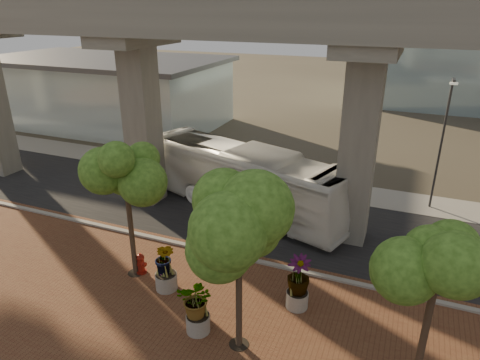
% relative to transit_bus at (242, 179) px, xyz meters
% --- Properties ---
extents(ground, '(160.00, 160.00, 0.00)m').
position_rel_transit_bus_xyz_m(ground, '(0.30, -3.03, -1.86)').
color(ground, '#3E372D').
rests_on(ground, ground).
extents(brick_plaza, '(70.00, 13.00, 0.06)m').
position_rel_transit_bus_xyz_m(brick_plaza, '(0.30, -11.03, -1.83)').
color(brick_plaza, brown).
rests_on(brick_plaza, ground).
extents(asphalt_road, '(90.00, 8.00, 0.04)m').
position_rel_transit_bus_xyz_m(asphalt_road, '(0.30, -1.03, -1.84)').
color(asphalt_road, black).
rests_on(asphalt_road, ground).
extents(curb_strip, '(70.00, 0.25, 0.16)m').
position_rel_transit_bus_xyz_m(curb_strip, '(0.30, -5.03, -1.78)').
color(curb_strip, gray).
rests_on(curb_strip, ground).
extents(far_sidewalk, '(90.00, 3.00, 0.06)m').
position_rel_transit_bus_xyz_m(far_sidewalk, '(0.30, 4.47, -1.83)').
color(far_sidewalk, gray).
rests_on(far_sidewalk, ground).
extents(transit_viaduct, '(72.00, 5.60, 12.40)m').
position_rel_transit_bus_xyz_m(transit_viaduct, '(0.30, -1.03, 5.42)').
color(transit_viaduct, gray).
rests_on(transit_viaduct, ground).
extents(station_pavilion, '(23.00, 13.00, 6.30)m').
position_rel_transit_bus_xyz_m(station_pavilion, '(-19.70, 12.97, 1.36)').
color(station_pavilion, silver).
rests_on(station_pavilion, ground).
extents(transit_bus, '(13.68, 7.10, 3.72)m').
position_rel_transit_bus_xyz_m(transit_bus, '(0.00, 0.00, 0.00)').
color(transit_bus, silver).
rests_on(transit_bus, ground).
extents(fire_hydrant, '(0.49, 0.44, 0.99)m').
position_rel_transit_bus_xyz_m(fire_hydrant, '(-1.64, -7.74, -1.33)').
color(fire_hydrant, maroon).
rests_on(fire_hydrant, ground).
extents(planter_front, '(1.93, 1.93, 2.12)m').
position_rel_transit_bus_xyz_m(planter_front, '(2.35, -10.02, -0.51)').
color(planter_front, gray).
rests_on(planter_front, ground).
extents(planter_right, '(2.12, 2.12, 2.26)m').
position_rel_transit_bus_xyz_m(planter_right, '(5.30, -7.36, -0.43)').
color(planter_right, gray).
rests_on(planter_right, ground).
extents(planter_left, '(2.01, 2.01, 2.21)m').
position_rel_transit_bus_xyz_m(planter_left, '(-0.02, -8.30, -0.46)').
color(planter_left, '#AEAB9D').
rests_on(planter_left, ground).
extents(street_tree_near_west, '(3.34, 3.34, 6.34)m').
position_rel_transit_bus_xyz_m(street_tree_near_west, '(-1.87, -7.86, 2.99)').
color(street_tree_near_west, '#4E3A2C').
rests_on(street_tree_near_west, ground).
extents(street_tree_near_east, '(3.60, 3.60, 6.09)m').
position_rel_transit_bus_xyz_m(street_tree_near_east, '(3.98, -10.08, 2.62)').
color(street_tree_near_east, '#4E3A2C').
rests_on(street_tree_near_east, ground).
extents(street_tree_far_east, '(3.13, 3.13, 6.11)m').
position_rel_transit_bus_xyz_m(street_tree_far_east, '(9.69, -9.57, 2.85)').
color(street_tree_far_east, '#4E3A2C').
rests_on(street_tree_far_east, ground).
extents(streetlamp_west, '(0.39, 1.14, 7.86)m').
position_rel_transit_bus_xyz_m(streetlamp_west, '(-9.09, 3.45, 2.73)').
color(streetlamp_west, '#2F3035').
rests_on(streetlamp_west, ground).
extents(streetlamp_east, '(0.37, 1.08, 7.47)m').
position_rel_transit_bus_xyz_m(streetlamp_east, '(10.12, 4.17, 2.50)').
color(streetlamp_east, '#2C2D31').
rests_on(streetlamp_east, ground).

